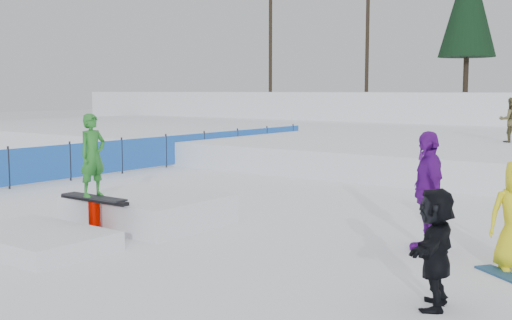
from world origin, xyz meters
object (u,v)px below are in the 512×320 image
Objects in this scene: spectator_purple at (427,192)px; jib_rail_feature at (120,213)px; walker_olive at (510,120)px; spectator_dark at (436,248)px; safety_fence at (166,151)px.

spectator_purple is 5.39m from jib_rail_feature.
walker_olive is 1.05× the size of spectator_dark.
walker_olive is at bearing 151.53° from spectator_purple.
safety_fence is 3.64× the size of jib_rail_feature.
walker_olive is 12.66m from spectator_purple.
jib_rail_feature reaches higher than spectator_purple.
spectator_purple is at bearing -169.92° from spectator_dark.
spectator_purple is at bearing 18.86° from jib_rail_feature.
safety_fence is 12.34m from spectator_purple.
spectator_purple is 1.35× the size of spectator_dark.
walker_olive is at bearing 78.02° from jib_rail_feature.
walker_olive is at bearing 178.42° from spectator_dark.
spectator_purple is (11.00, -5.58, 0.40)m from safety_fence.
walker_olive is (8.95, 6.90, 0.99)m from safety_fence.
walker_olive is 14.58m from jib_rail_feature.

